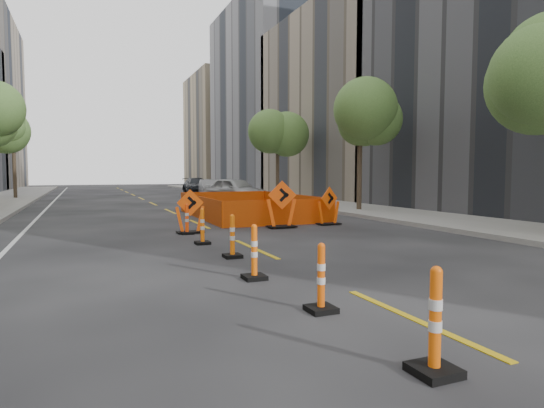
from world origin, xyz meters
name	(u,v)px	position (x,y,z in m)	size (l,w,h in m)	color
ground_plane	(336,285)	(0.00, 0.00, 0.00)	(140.00, 140.00, 0.00)	black
sidewalk_right	(369,210)	(9.00, 12.00, 0.07)	(4.00, 90.00, 0.15)	gray
bld_right_c	(369,108)	(17.00, 23.80, 7.00)	(12.00, 16.00, 14.00)	gray
bld_right_d	(284,100)	(17.00, 40.20, 10.00)	(12.00, 18.00, 20.00)	gray
bld_right_e	(233,132)	(17.00, 58.60, 8.00)	(12.00, 14.00, 16.00)	tan
tree_l_d	(13,135)	(-8.40, 30.00, 4.53)	(2.80, 2.80, 5.95)	#382B1E
tree_r_b	(360,118)	(8.40, 12.00, 4.53)	(2.80, 2.80, 5.95)	#382B1E
tree_r_c	(278,134)	(8.40, 22.00, 4.53)	(2.80, 2.80, 5.95)	#382B1E
channelizer_1	(435,321)	(-0.93, -3.37, 0.53)	(0.42, 0.42, 1.06)	#E85909
channelizer_2	(321,277)	(-0.97, -1.22, 0.49)	(0.38, 0.38, 0.97)	#E35109
channelizer_3	(254,252)	(-1.16, 0.94, 0.50)	(0.40, 0.40, 1.01)	#FE610A
channelizer_4	(232,236)	(-0.88, 3.10, 0.50)	(0.39, 0.39, 0.99)	orange
channelizer_5	(202,226)	(-1.04, 5.26, 0.49)	(0.38, 0.38, 0.97)	orange
channelizer_6	(187,219)	(-1.00, 7.42, 0.48)	(0.38, 0.38, 0.96)	#FF440A
chevron_sign_left	(190,211)	(-0.86, 7.57, 0.70)	(0.93, 0.56, 1.40)	#FF530A
chevron_sign_center	(282,204)	(2.39, 7.73, 0.82)	(1.10, 0.66, 1.65)	#FF4F0A
chevron_sign_right	(329,206)	(4.36, 7.89, 0.71)	(0.94, 0.56, 1.41)	#DD4909
safety_fence	(248,206)	(2.72, 12.14, 0.47)	(4.43, 7.55, 0.94)	#E0510B
parked_car_near	(235,190)	(5.12, 21.35, 0.81)	(1.91, 4.75, 1.62)	#B0B0B2
parked_car_mid	(210,188)	(5.74, 30.09, 0.67)	(1.43, 4.09, 1.35)	gray
parked_car_far	(197,185)	(5.87, 35.18, 0.71)	(1.99, 4.90, 1.42)	black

